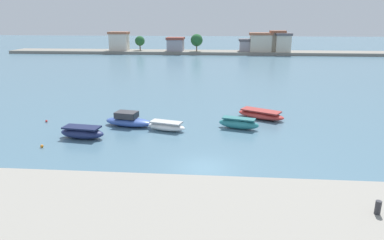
# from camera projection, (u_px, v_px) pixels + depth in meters

# --- Properties ---
(ground_plane) EXTENTS (400.00, 400.00, 0.00)m
(ground_plane) POSITION_uv_depth(u_px,v_px,m) (203.00, 168.00, 25.94)
(ground_plane) COLOR slate
(seawall_embankment) EXTENTS (72.87, 7.39, 1.68)m
(seawall_embankment) POSITION_uv_depth(u_px,v_px,m) (195.00, 222.00, 17.56)
(seawall_embankment) COLOR gray
(seawall_embankment) RESTS_ON ground
(mooring_bollard) EXTENTS (0.28, 0.28, 0.69)m
(mooring_bollard) POSITION_uv_depth(u_px,v_px,m) (378.00, 207.00, 16.63)
(mooring_bollard) COLOR #2D2D33
(mooring_bollard) RESTS_ON seawall_embankment
(moored_boat_0) EXTENTS (4.44, 2.20, 1.13)m
(moored_boat_0) POSITION_uv_depth(u_px,v_px,m) (82.00, 133.00, 32.16)
(moored_boat_0) COLOR navy
(moored_boat_0) RESTS_ON ground
(moored_boat_1) EXTENTS (5.46, 2.88, 1.51)m
(moored_boat_1) POSITION_uv_depth(u_px,v_px,m) (129.00, 121.00, 35.81)
(moored_boat_1) COLOR #3856A8
(moored_boat_1) RESTS_ON ground
(moored_boat_2) EXTENTS (4.19, 2.44, 0.93)m
(moored_boat_2) POSITION_uv_depth(u_px,v_px,m) (166.00, 126.00, 34.42)
(moored_boat_2) COLOR white
(moored_boat_2) RESTS_ON ground
(moored_boat_3) EXTENTS (4.29, 2.31, 1.13)m
(moored_boat_3) POSITION_uv_depth(u_px,v_px,m) (239.00, 123.00, 34.96)
(moored_boat_3) COLOR teal
(moored_boat_3) RESTS_ON ground
(moored_boat_4) EXTENTS (5.61, 4.27, 0.98)m
(moored_boat_4) POSITION_uv_depth(u_px,v_px,m) (261.00, 115.00, 38.48)
(moored_boat_4) COLOR #C63833
(moored_boat_4) RESTS_ON ground
(mooring_buoy_0) EXTENTS (0.25, 0.25, 0.25)m
(mooring_buoy_0) POSITION_uv_depth(u_px,v_px,m) (46.00, 121.00, 37.22)
(mooring_buoy_0) COLOR red
(mooring_buoy_0) RESTS_ON ground
(mooring_buoy_1) EXTENTS (0.27, 0.27, 0.27)m
(mooring_buoy_1) POSITION_uv_depth(u_px,v_px,m) (42.00, 146.00, 29.90)
(mooring_buoy_1) COLOR orange
(mooring_buoy_1) RESTS_ON ground
(distant_shoreline) EXTENTS (132.59, 9.08, 7.19)m
(distant_shoreline) POSITION_uv_depth(u_px,v_px,m) (219.00, 48.00, 108.06)
(distant_shoreline) COLOR gray
(distant_shoreline) RESTS_ON ground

